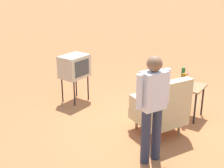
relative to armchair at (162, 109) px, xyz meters
The scene contains 8 objects.
ground_plane 0.56m from the armchair, 133.66° to the right, with size 60.00×60.00×0.00m, color #B76B3D.
armchair is the anchor object (origin of this frame).
side_table 0.95m from the armchair, behind, with size 0.56×0.56×0.65m.
tv_on_stand 2.28m from the armchair, 99.56° to the right, with size 0.63×0.49×1.03m.
person_standing 0.94m from the armchair, 13.14° to the left, with size 0.52×0.36×1.64m.
bottle_wine_green 1.02m from the armchair, behind, with size 0.07×0.07×0.32m, color #1E5623.
bottle_tall_amber 0.77m from the armchair, behind, with size 0.07×0.07×0.30m, color brown.
flower_vase 0.92m from the armchair, behind, with size 0.15×0.10×0.27m.
Camera 1 is at (4.69, 2.08, 2.73)m, focal length 49.65 mm.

